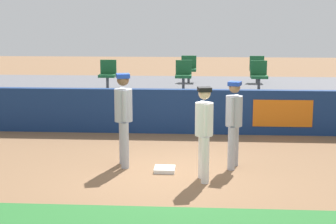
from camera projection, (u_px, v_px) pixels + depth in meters
The scene contains 12 objects.
ground_plane at pixel (173, 174), 9.91m from camera, with size 60.00×60.00×0.00m, color brown.
first_base at pixel (165, 169), 10.06m from camera, with size 0.40×0.40×0.08m, color white.
player_fielder_home at pixel (204, 127), 9.34m from camera, with size 0.38×0.56×1.74m.
player_runner_visitor at pixel (123, 113), 10.26m from camera, with size 0.44×0.51×1.88m.
player_coach_visitor at pixel (234, 118), 10.15m from camera, with size 0.41×0.47×1.74m.
field_wall at pixel (181, 111), 13.32m from camera, with size 18.00×0.26×1.15m.
bleacher_platform at pixel (184, 100), 15.86m from camera, with size 18.00×4.80×0.94m, color #59595E.
seat_front_right at pixel (259, 74), 14.45m from camera, with size 0.46×0.44×0.84m.
seat_front_center at pixel (183, 73), 14.58m from camera, with size 0.45×0.44×0.84m.
seat_front_left at pixel (108, 73), 14.72m from camera, with size 0.46×0.44×0.84m.
seat_back_center at pixel (189, 67), 16.34m from camera, with size 0.48×0.44×0.84m.
seat_back_right at pixel (257, 68), 16.21m from camera, with size 0.45×0.44×0.84m.
Camera 1 is at (0.53, -9.51, 2.96)m, focal length 55.02 mm.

